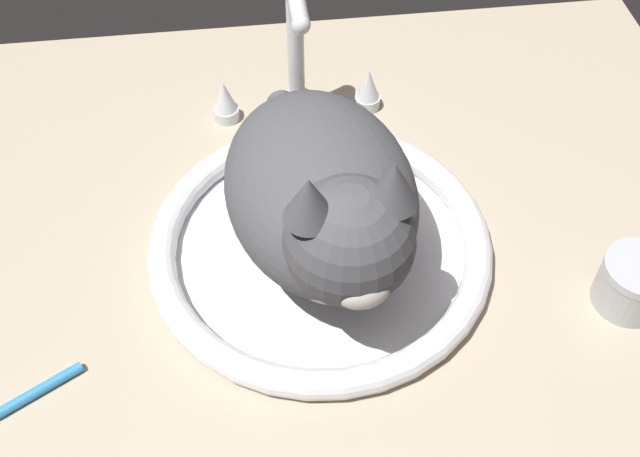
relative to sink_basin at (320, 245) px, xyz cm
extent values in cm
cube|color=#B7A88E|center=(-1.65, 4.85, -2.84)|extent=(104.00, 74.58, 3.00)
torus|color=white|center=(0.00, 0.00, 0.16)|extent=(36.52, 36.52, 3.00)
cylinder|color=white|center=(0.00, 0.00, -1.04)|extent=(32.02, 32.02, 0.60)
cylinder|color=silver|center=(0.00, 22.83, -0.08)|extent=(4.00, 4.00, 2.53)
cylinder|color=silver|center=(0.00, 22.83, 8.90)|extent=(2.00, 2.00, 15.42)
cylinder|color=silver|center=(0.00, 19.37, 16.61)|extent=(2.00, 6.94, 2.00)
sphere|color=silver|center=(0.00, 15.90, 16.61)|extent=(2.10, 2.10, 2.10)
cylinder|color=silver|center=(-8.94, 22.83, -0.54)|extent=(3.20, 3.20, 1.60)
cone|color=silver|center=(-8.94, 22.83, 2.30)|extent=(2.88, 2.88, 4.08)
cylinder|color=silver|center=(8.94, 22.83, -0.54)|extent=(3.20, 3.20, 1.60)
cone|color=silver|center=(8.94, 22.83, 2.30)|extent=(2.88, 2.88, 4.08)
ellipsoid|color=#4C4C51|center=(0.00, 0.00, 8.58)|extent=(21.51, 27.64, 13.85)
sphere|color=#4C4C51|center=(1.24, -10.16, 12.88)|extent=(11.53, 11.53, 11.53)
cone|color=#4C4C51|center=(4.67, -9.74, 19.08)|extent=(4.38, 4.38, 4.32)
cone|color=#4C4C51|center=(-2.20, -10.58, 19.08)|extent=(4.38, 4.38, 4.32)
ellipsoid|color=silver|center=(1.76, -14.45, 11.73)|extent=(5.22, 4.02, 3.69)
ellipsoid|color=silver|center=(1.08, -8.89, 7.89)|extent=(11.00, 8.35, 7.62)
cylinder|color=#4C4C51|center=(-1.76, 14.44, 3.26)|extent=(4.53, 11.48, 3.20)
cylinder|color=#B2B5BA|center=(30.28, -10.05, 1.03)|extent=(7.09, 7.09, 4.73)
camera|label=1|loc=(-6.34, -50.45, 63.13)|focal=42.76mm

